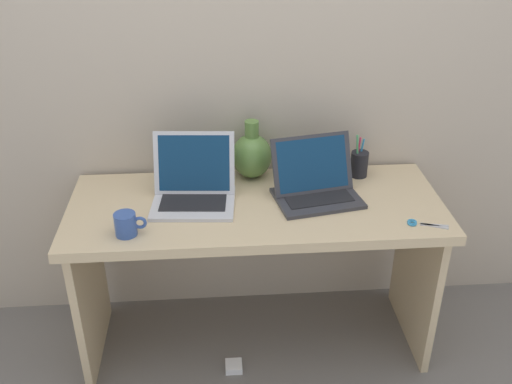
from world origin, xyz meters
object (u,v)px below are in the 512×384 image
object	(u,v)px
laptop_right	(315,182)
green_vase	(252,155)
coffee_mug	(126,224)
scissors	(420,224)
laptop_left	(194,184)
power_brick	(234,366)
pen_cup	(359,163)

from	to	relation	value
laptop_right	green_vase	xyz separation A→B (m)	(-0.24, 0.19, 0.04)
coffee_mug	scissors	distance (m)	1.06
laptop_right	laptop_left	bearing A→B (deg)	178.92
green_vase	power_brick	world-z (taller)	green_vase
pen_cup	power_brick	size ratio (longest dim) A/B	2.64
scissors	pen_cup	bearing A→B (deg)	109.04
scissors	power_brick	xyz separation A→B (m)	(-0.69, 0.03, -0.70)
laptop_right	green_vase	distance (m)	0.30
scissors	power_brick	distance (m)	0.98
laptop_right	pen_cup	world-z (taller)	laptop_right
coffee_mug	pen_cup	xyz separation A→B (m)	(0.92, 0.39, 0.01)
green_vase	scissors	size ratio (longest dim) A/B	1.70
laptop_right	power_brick	distance (m)	0.86
power_brick	laptop_left	bearing A→B (deg)	121.39
laptop_left	laptop_right	world-z (taller)	laptop_left
laptop_left	pen_cup	xyz separation A→B (m)	(0.69, 0.15, -0.01)
laptop_right	power_brick	xyz separation A→B (m)	(-0.34, -0.21, -0.76)
coffee_mug	power_brick	size ratio (longest dim) A/B	1.63
laptop_right	coffee_mug	size ratio (longest dim) A/B	3.17
green_vase	scissors	xyz separation A→B (m)	(0.59, -0.43, -0.10)
laptop_left	power_brick	world-z (taller)	laptop_left
laptop_left	laptop_right	xyz separation A→B (m)	(0.47, -0.01, -0.00)
power_brick	scissors	bearing A→B (deg)	-2.72
coffee_mug	pen_cup	bearing A→B (deg)	22.70
laptop_right	pen_cup	bearing A→B (deg)	36.78
coffee_mug	scissors	size ratio (longest dim) A/B	0.78
pen_cup	green_vase	bearing A→B (deg)	176.22
laptop_left	power_brick	xyz separation A→B (m)	(0.13, -0.22, -0.76)
pen_cup	power_brick	xyz separation A→B (m)	(-0.56, -0.37, -0.75)
pen_cup	power_brick	bearing A→B (deg)	-146.56
laptop_left	pen_cup	world-z (taller)	laptop_left
green_vase	coffee_mug	world-z (taller)	green_vase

